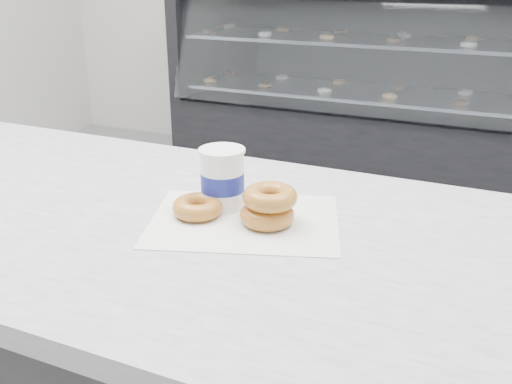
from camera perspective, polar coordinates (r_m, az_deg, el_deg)
ground at (r=2.12m, az=-5.18°, el=-17.34°), size 5.00×5.00×0.00m
counter at (r=1.46m, az=-17.68°, el=-16.58°), size 3.06×0.76×0.90m
display_case at (r=3.73m, az=10.58°, el=8.47°), size 2.40×0.74×1.25m
wax_paper at (r=1.04m, az=-1.18°, el=-2.85°), size 0.41×0.35×0.00m
donut_single at (r=1.06m, az=-5.86°, el=-1.49°), size 0.11×0.11×0.03m
donut_stack at (r=1.02m, az=1.26°, el=-1.40°), size 0.14×0.14×0.07m
coffee_cup at (r=1.08m, az=-3.38°, el=1.42°), size 0.10×0.10×0.12m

